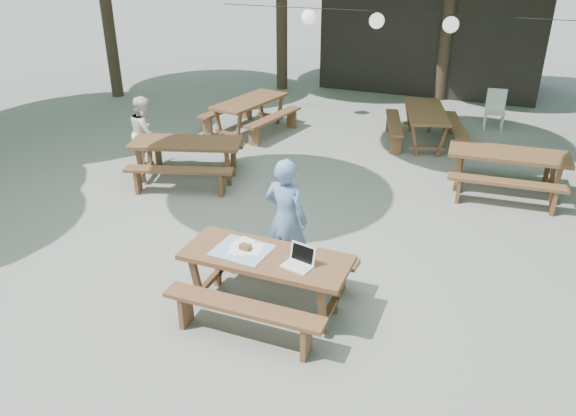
{
  "coord_description": "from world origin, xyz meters",
  "views": [
    {
      "loc": [
        2.76,
        -6.78,
        4.17
      ],
      "look_at": [
        0.43,
        -0.9,
        1.05
      ],
      "focal_mm": 35.0,
      "sensor_mm": 36.0,
      "label": 1
    }
  ],
  "objects_px": {
    "woman": "(286,219)",
    "plastic_chair": "(494,118)",
    "main_picnic_table": "(267,281)",
    "picnic_table_nw": "(188,160)",
    "second_person": "(145,133)"
  },
  "relations": [
    {
      "from": "main_picnic_table",
      "to": "plastic_chair",
      "type": "height_order",
      "value": "plastic_chair"
    },
    {
      "from": "second_person",
      "to": "woman",
      "type": "bearing_deg",
      "value": -150.81
    },
    {
      "from": "woman",
      "to": "second_person",
      "type": "distance_m",
      "value": 4.71
    },
    {
      "from": "woman",
      "to": "plastic_chair",
      "type": "xyz_separation_m",
      "value": [
        2.2,
        7.6,
        -0.57
      ]
    },
    {
      "from": "main_picnic_table",
      "to": "woman",
      "type": "distance_m",
      "value": 0.93
    },
    {
      "from": "second_person",
      "to": "plastic_chair",
      "type": "height_order",
      "value": "second_person"
    },
    {
      "from": "second_person",
      "to": "plastic_chair",
      "type": "distance_m",
      "value": 7.96
    },
    {
      "from": "main_picnic_table",
      "to": "woman",
      "type": "height_order",
      "value": "woman"
    },
    {
      "from": "picnic_table_nw",
      "to": "woman",
      "type": "distance_m",
      "value": 3.73
    },
    {
      "from": "picnic_table_nw",
      "to": "plastic_chair",
      "type": "relative_size",
      "value": 2.54
    },
    {
      "from": "picnic_table_nw",
      "to": "second_person",
      "type": "xyz_separation_m",
      "value": [
        -1.06,
        0.25,
        0.32
      ]
    },
    {
      "from": "second_person",
      "to": "plastic_chair",
      "type": "bearing_deg",
      "value": -78.49
    },
    {
      "from": "main_picnic_table",
      "to": "woman",
      "type": "relative_size",
      "value": 1.21
    },
    {
      "from": "picnic_table_nw",
      "to": "plastic_chair",
      "type": "xyz_separation_m",
      "value": [
        5.09,
        5.28,
        -0.13
      ]
    },
    {
      "from": "picnic_table_nw",
      "to": "second_person",
      "type": "height_order",
      "value": "second_person"
    }
  ]
}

